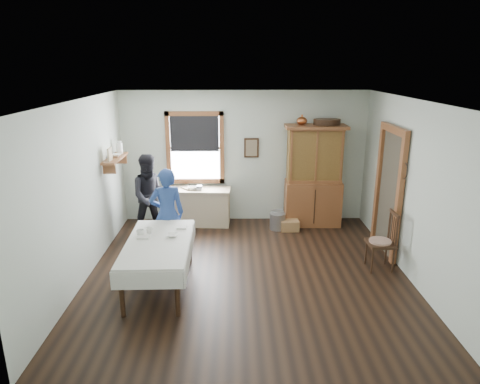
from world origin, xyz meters
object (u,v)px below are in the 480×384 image
Objects in this scene: work_counter at (198,207)px; china_hutch at (314,176)px; spindle_chair at (381,241)px; pail at (277,221)px; dining_table at (159,264)px; woman_blue at (167,217)px; figure_dark at (151,199)px; wicker_basket at (290,225)px.

china_hutch reaches higher than work_counter.
spindle_chair is 2.93× the size of pail.
china_hutch is 2.11× the size of spindle_chair.
woman_blue reaches higher than dining_table.
work_counter is at bearing 15.88° from figure_dark.
work_counter reaches higher than pail.
pail is (1.97, 2.29, -0.20)m from dining_table.
china_hutch is at bearing 35.35° from wicker_basket.
china_hutch is 5.74× the size of wicker_basket.
work_counter is 2.60m from dining_table.
work_counter is 1.91m from wicker_basket.
dining_table is 1.07m from woman_blue.
dining_table is 1.23× the size of figure_dark.
work_counter is at bearing 169.90° from pail.
china_hutch is at bearing 43.40° from dining_table.
wicker_basket is at bearing -14.07° from figure_dark.
china_hutch reaches higher than spindle_chair.
dining_table is at bearing -135.03° from wicker_basket.
woman_blue is (-2.23, -1.21, 0.62)m from wicker_basket.
figure_dark is (-2.44, -0.28, 0.57)m from pail.
woman_blue is 0.99× the size of figure_dark.
dining_table is 2.10m from figure_dark.
china_hutch is 1.17m from pail.
work_counter is 0.91× the size of woman_blue.
dining_table is 5.06× the size of wicker_basket.
pail is at bearing -7.16° from work_counter.
spindle_chair reaches higher than pail.
pail is at bearing 49.21° from dining_table.
wicker_basket is (2.21, 2.21, -0.26)m from dining_table.
wicker_basket is 0.24× the size of figure_dark.
woman_blue is (-1.99, -1.29, 0.56)m from pail.
wicker_basket is (1.85, -0.36, -0.28)m from work_counter.
china_hutch reaches higher than woman_blue.
woman_blue reaches higher than work_counter.
figure_dark is at bearing 103.16° from dining_table.
china_hutch reaches higher than dining_table.
work_counter is 1.65m from pail.
spindle_chair is at bearing -30.47° from work_counter.
figure_dark is (-3.18, -0.56, -0.29)m from china_hutch.
figure_dark reaches higher than work_counter.
wicker_basket is (-1.24, 1.68, -0.38)m from spindle_chair.
work_counter is 0.65× the size of china_hutch.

